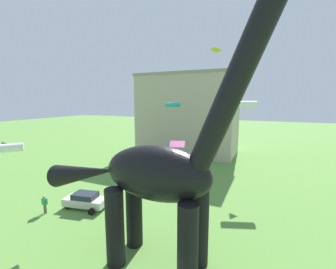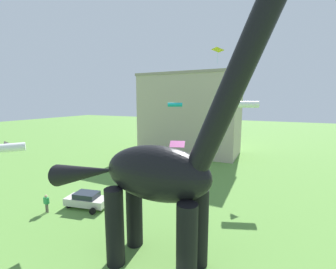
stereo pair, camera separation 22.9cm
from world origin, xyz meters
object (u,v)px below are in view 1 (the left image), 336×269
at_px(kite_high_right, 244,104).
at_px(kite_mid_left, 205,152).
at_px(kite_high_left, 216,50).
at_px(kite_mid_center, 177,144).
at_px(kite_trailing, 5,148).
at_px(parked_sedan_left, 85,200).
at_px(kite_far_right, 173,105).
at_px(person_vendor_side, 45,203).
at_px(dinosaur_sculpture, 156,173).

relative_size(kite_high_right, kite_mid_left, 3.71).
relative_size(kite_high_right, kite_high_left, 1.62).
bearing_deg(kite_mid_center, kite_trailing, -166.27).
xyz_separation_m(kite_mid_center, kite_high_left, (-0.58, 13.68, 8.89)).
relative_size(parked_sedan_left, kite_trailing, 1.71).
relative_size(kite_far_right, kite_mid_center, 1.98).
relative_size(kite_mid_left, kite_far_right, 0.34).
xyz_separation_m(kite_trailing, kite_high_left, (12.97, 16.99, 9.68)).
relative_size(parked_sedan_left, kite_high_left, 2.48).
distance_m(person_vendor_side, kite_mid_center, 14.89).
relative_size(dinosaur_sculpture, person_vendor_side, 9.76).
relative_size(parked_sedan_left, kite_mid_left, 5.67).
bearing_deg(kite_mid_left, parked_sedan_left, -165.72).
relative_size(person_vendor_side, kite_trailing, 0.67).
bearing_deg(kite_high_right, kite_trailing, -130.18).
height_order(kite_mid_left, kite_high_left, kite_high_left).
bearing_deg(kite_high_right, kite_mid_center, -99.60).
bearing_deg(kite_high_left, dinosaur_sculpture, -90.00).
bearing_deg(dinosaur_sculpture, kite_high_right, 111.27).
bearing_deg(kite_mid_center, kite_high_right, 80.40).
distance_m(parked_sedan_left, kite_high_left, 22.08).
relative_size(person_vendor_side, kite_far_right, 0.75).
height_order(kite_far_right, kite_mid_center, kite_far_right).
relative_size(dinosaur_sculpture, kite_trailing, 6.56).
bearing_deg(kite_mid_left, kite_far_right, 122.60).
bearing_deg(dinosaur_sculpture, person_vendor_side, -155.98).
height_order(kite_trailing, kite_high_right, kite_high_right).
relative_size(person_vendor_side, kite_mid_left, 2.23).
height_order(kite_high_right, kite_high_left, kite_high_left).
distance_m(person_vendor_side, kite_high_left, 24.58).
bearing_deg(kite_mid_center, kite_high_left, 92.41).
distance_m(dinosaur_sculpture, person_vendor_side, 13.85).
height_order(kite_mid_left, kite_mid_center, kite_mid_center).
bearing_deg(kite_trailing, parked_sedan_left, 60.74).
relative_size(dinosaur_sculpture, kite_far_right, 7.33).
relative_size(kite_trailing, kite_far_right, 1.12).
height_order(parked_sedan_left, kite_mid_center, kite_mid_center).
xyz_separation_m(person_vendor_side, kite_trailing, (-0.22, -2.82, 5.84)).
bearing_deg(kite_far_right, kite_trailing, -103.51).
xyz_separation_m(kite_mid_left, kite_mid_center, (-0.72, -4.81, 1.48)).
bearing_deg(person_vendor_side, dinosaur_sculpture, 86.62).
relative_size(person_vendor_side, kite_high_left, 0.98).
bearing_deg(kite_mid_left, kite_high_right, 79.93).
bearing_deg(parked_sedan_left, dinosaur_sculpture, -33.24).
bearing_deg(kite_high_right, dinosaur_sculpture, -100.24).
bearing_deg(kite_high_left, parked_sedan_left, -130.49).
xyz_separation_m(parked_sedan_left, kite_high_right, (13.30, 13.99, 9.38)).
bearing_deg(kite_far_right, person_vendor_side, -104.79).
bearing_deg(kite_high_right, parked_sedan_left, -133.56).
height_order(person_vendor_side, kite_far_right, kite_far_right).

